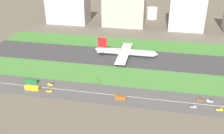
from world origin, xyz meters
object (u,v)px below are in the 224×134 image
(car_0, at_px, (200,100))
(fuel_tank_west, at_px, (119,12))
(fuel_tank_centre, at_px, (136,14))
(office_tower, at_px, (187,11))
(car_4, at_px, (193,106))
(fuel_tank_east, at_px, (152,13))
(terminal_building, at_px, (68,10))
(car_2, at_px, (51,84))
(truck_0, at_px, (120,97))
(traffic_light, at_px, (98,80))
(bus_0, at_px, (32,88))
(airliner, at_px, (125,52))
(bus_1, at_px, (31,81))
(hangar_building, at_px, (124,11))
(car_1, at_px, (49,91))
(car_5, at_px, (210,101))
(car_3, at_px, (219,109))

(car_0, distance_m, fuel_tank_west, 248.44)
(fuel_tank_centre, bearing_deg, office_tower, -31.91)
(car_4, xyz_separation_m, fuel_tank_east, (-42.62, 237.00, 7.67))
(terminal_building, bearing_deg, car_2, -74.78)
(truck_0, xyz_separation_m, traffic_light, (-21.58, 17.99, 2.62))
(office_tower, bearing_deg, fuel_tank_east, 136.52)
(bus_0, bearing_deg, fuel_tank_west, -97.13)
(airliner, height_order, car_2, airliner)
(traffic_light, xyz_separation_m, fuel_tank_east, (31.68, 219.01, 4.30))
(terminal_building, bearing_deg, car_0, -47.23)
(airliner, bearing_deg, bus_0, -128.87)
(fuel_tank_west, bearing_deg, bus_1, -98.91)
(bus_1, xyz_separation_m, hangar_building, (50.07, 182.00, 18.28))
(traffic_light, height_order, fuel_tank_centre, fuel_tank_centre)
(car_1, xyz_separation_m, truck_0, (57.21, -0.00, 0.75))
(car_5, distance_m, bus_0, 137.78)
(bus_0, relative_size, car_2, 2.64)
(car_1, xyz_separation_m, fuel_tank_centre, (42.50, 237.00, 5.71))
(bus_0, height_order, fuel_tank_east, fuel_tank_east)
(fuel_tank_centre, height_order, fuel_tank_east, fuel_tank_east)
(bus_0, distance_m, fuel_tank_centre, 243.76)
(fuel_tank_west, distance_m, fuel_tank_east, 51.95)
(bus_0, bearing_deg, truck_0, 180.00)
(truck_0, relative_size, terminal_building, 0.14)
(car_3, relative_size, bus_1, 0.38)
(bus_1, xyz_separation_m, car_0, (136.29, 0.00, -0.90))
(car_2, distance_m, fuel_tank_east, 237.69)
(bus_1, height_order, fuel_tank_centre, fuel_tank_centre)
(bus_0, distance_m, car_2, 15.28)
(car_3, height_order, fuel_tank_west, fuel_tank_west)
(car_4, relative_size, bus_0, 0.38)
(bus_1, distance_m, truck_0, 78.06)
(car_1, relative_size, hangar_building, 0.08)
(car_1, height_order, office_tower, office_tower)
(car_4, distance_m, hangar_building, 208.91)
(bus_0, xyz_separation_m, car_0, (130.36, 10.00, -0.90))
(car_4, bearing_deg, hangar_building, -67.36)
(car_1, xyz_separation_m, car_2, (-2.77, 10.00, 0.00))
(car_0, relative_size, traffic_light, 0.61)
(car_4, height_order, truck_0, truck_0)
(bus_0, bearing_deg, terminal_building, -78.81)
(fuel_tank_west, bearing_deg, car_0, -66.07)
(car_5, height_order, office_tower, office_tower)
(car_0, bearing_deg, car_1, -175.08)
(car_1, height_order, traffic_light, traffic_light)
(car_3, height_order, car_5, same)
(airliner, bearing_deg, car_5, -42.37)
(car_2, bearing_deg, car_0, 0.00)
(car_5, relative_size, bus_0, 0.38)
(terminal_building, bearing_deg, car_5, -46.06)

